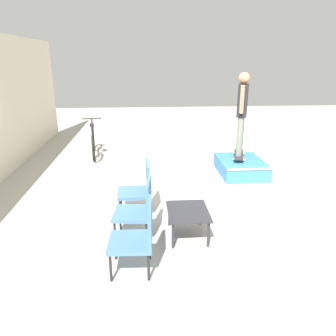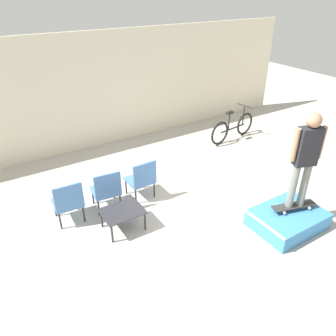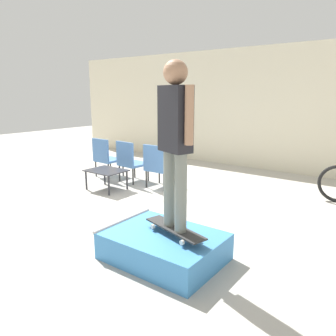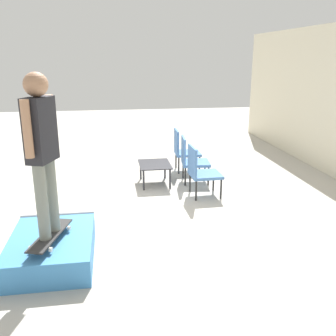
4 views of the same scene
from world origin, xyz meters
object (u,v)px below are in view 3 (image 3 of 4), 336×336
skateboard_on_ramp (175,229)px  patio_chair_left (106,156)px  person_skater (175,132)px  patio_chair_right (159,165)px  coffee_table (106,172)px  patio_chair_center (130,160)px  skate_ramp_box (164,246)px

skateboard_on_ramp → patio_chair_left: 4.18m
person_skater → patio_chair_right: size_ratio=2.01×
coffee_table → patio_chair_left: patio_chair_left is taller
skateboard_on_ramp → patio_chair_right: bearing=147.5°
patio_chair_left → patio_chair_right: same height
patio_chair_left → patio_chair_right: size_ratio=1.00×
patio_chair_left → patio_chair_center: (0.76, 0.00, 0.00)m
skateboard_on_ramp → patio_chair_center: patio_chair_center is taller
person_skater → patio_chair_left: bearing=167.6°
patio_chair_right → skateboard_on_ramp: bearing=130.3°
person_skater → patio_chair_center: bearing=161.1°
coffee_table → person_skater: bearing=-28.9°
skate_ramp_box → patio_chair_center: size_ratio=1.48×
patio_chair_right → patio_chair_center: bearing=-1.6°
skateboard_on_ramp → patio_chair_left: size_ratio=0.98×
patio_chair_center → coffee_table: bearing=96.4°
patio_chair_left → patio_chair_center: size_ratio=1.00×
patio_chair_right → coffee_table: bearing=41.0°
person_skater → coffee_table: 3.36m
patio_chair_left → patio_chair_right: bearing=-177.5°
skateboard_on_ramp → patio_chair_left: bearing=163.3°
skateboard_on_ramp → patio_chair_left: patio_chair_left is taller
skate_ramp_box → skateboard_on_ramp: (0.14, 0.02, 0.24)m
skateboard_on_ramp → patio_chair_center: size_ratio=0.98×
skate_ramp_box → patio_chair_center: bearing=139.5°
patio_chair_left → coffee_table: bearing=140.0°
patio_chair_left → patio_chair_right: (1.53, -0.00, 0.00)m
coffee_table → patio_chair_left: 1.05m
person_skater → patio_chair_center: (-2.78, 2.23, -1.00)m
skate_ramp_box → patio_chair_left: (-3.40, 2.25, 0.32)m
patio_chair_left → patio_chair_center: 0.76m
patio_chair_center → patio_chair_left: bearing=5.7°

